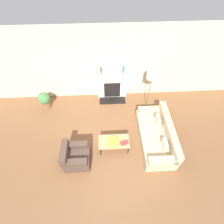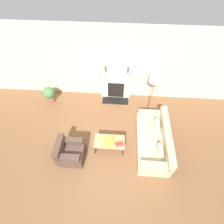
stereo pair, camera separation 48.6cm
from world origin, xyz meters
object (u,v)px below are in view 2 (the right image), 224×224
at_px(coffee_table, 109,142).
at_px(mantel_vase_center_right, 128,71).
at_px(book, 119,144).
at_px(floor_lamp, 155,81).
at_px(mantel_vase_left, 105,70).
at_px(armchair_near, 70,152).
at_px(fireplace, 116,86).
at_px(couch, 154,141).
at_px(bowl, 109,141).
at_px(mantel_vase_center_left, 116,70).
at_px(potted_plant, 49,94).

bearing_deg(coffee_table, mantel_vase_center_right, 78.75).
height_order(book, floor_lamp, floor_lamp).
height_order(coffee_table, floor_lamp, floor_lamp).
relative_size(mantel_vase_left, mantel_vase_center_right, 0.92).
distance_m(armchair_near, book, 1.54).
bearing_deg(fireplace, armchair_near, -114.01).
relative_size(fireplace, couch, 0.61).
relative_size(bowl, mantel_vase_center_right, 1.30).
bearing_deg(mantel_vase_left, book, -75.52).
relative_size(armchair_near, bowl, 2.20).
distance_m(book, mantel_vase_center_left, 2.67).
relative_size(book, floor_lamp, 0.16).
xyz_separation_m(coffee_table, mantel_vase_center_left, (0.06, 2.44, 0.94)).
bearing_deg(fireplace, floor_lamp, -29.37).
distance_m(coffee_table, bowl, 0.07).
bearing_deg(bowl, armchair_near, -162.20).
bearing_deg(fireplace, mantel_vase_center_left, 126.39).
height_order(bowl, floor_lamp, floor_lamp).
height_order(fireplace, coffee_table, fireplace).
bearing_deg(book, mantel_vase_center_right, 69.68).
relative_size(fireplace, mantel_vase_center_right, 4.69).
relative_size(coffee_table, mantel_vase_center_right, 3.51).
xyz_separation_m(floor_lamp, mantel_vase_center_right, (-0.87, 0.74, -0.19)).
distance_m(couch, mantel_vase_center_left, 2.82).
xyz_separation_m(couch, coffee_table, (-1.43, -0.20, 0.09)).
bearing_deg(mantel_vase_center_left, mantel_vase_left, 180.00).
relative_size(fireplace, mantel_vase_center_left, 4.40).
bearing_deg(coffee_table, book, -13.03).
bearing_deg(mantel_vase_center_right, fireplace, -178.05).
bearing_deg(mantel_vase_center_right, bowl, -101.37).
bearing_deg(coffee_table, fireplace, 88.37).
height_order(fireplace, mantel_vase_left, mantel_vase_left).
bearing_deg(bowl, mantel_vase_center_left, 88.41).
xyz_separation_m(armchair_near, mantel_vase_left, (0.86, 2.83, 1.00)).
distance_m(book, mantel_vase_left, 2.73).
bearing_deg(mantel_vase_center_right, couch, -67.13).
xyz_separation_m(bowl, book, (0.33, -0.05, -0.02)).
bearing_deg(floor_lamp, potted_plant, 175.94).
bearing_deg(book, armchair_near, 175.59).
xyz_separation_m(bowl, mantel_vase_center_right, (0.49, 2.45, 0.86)).
height_order(fireplace, couch, fireplace).
bearing_deg(mantel_vase_left, potted_plant, -168.10).
bearing_deg(couch, floor_lamp, -177.35).
height_order(armchair_near, potted_plant, armchair_near).
distance_m(mantel_vase_center_left, mantel_vase_center_right, 0.43).
relative_size(floor_lamp, mantel_vase_left, 7.01).
bearing_deg(coffee_table, bowl, -115.64).
distance_m(armchair_near, mantel_vase_center_left, 3.26).
height_order(armchair_near, floor_lamp, floor_lamp).
height_order(book, mantel_vase_center_left, mantel_vase_center_left).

